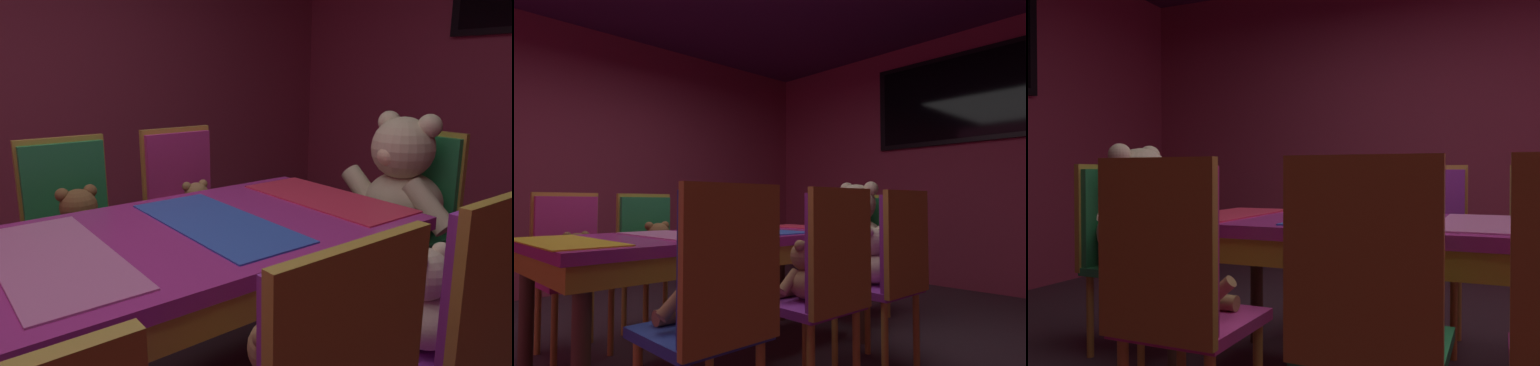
% 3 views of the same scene
% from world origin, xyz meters
% --- Properties ---
extents(wall_right, '(0.12, 6.40, 2.80)m').
position_xyz_m(wall_right, '(2.60, 0.00, 1.40)').
color(wall_right, '#99334C').
rests_on(wall_right, ground_plane).
extents(banquet_table, '(0.90, 2.02, 0.75)m').
position_xyz_m(banquet_table, '(0.00, 0.00, 0.65)').
color(banquet_table, '#B22D8C').
rests_on(banquet_table, ground_plane).
extents(chair_left_1, '(0.42, 0.41, 0.98)m').
position_xyz_m(chair_left_1, '(-0.81, -0.01, 0.60)').
color(chair_left_1, '#268C4C').
rests_on(chair_left_1, ground_plane).
extents(teddy_left_1, '(0.27, 0.35, 0.33)m').
position_xyz_m(teddy_left_1, '(-0.67, -0.01, 0.60)').
color(teddy_left_1, brown).
rests_on(teddy_left_1, chair_left_1).
extents(chair_left_2, '(0.42, 0.41, 0.98)m').
position_xyz_m(chair_left_2, '(-0.83, 0.60, 0.60)').
color(chair_left_2, '#CC338C').
rests_on(chair_left_2, ground_plane).
extents(teddy_left_2, '(0.22, 0.28, 0.26)m').
position_xyz_m(teddy_left_2, '(-0.69, 0.60, 0.57)').
color(teddy_left_2, '#9E7247').
rests_on(teddy_left_2, chair_left_2).
extents(chair_right_1, '(0.42, 0.41, 0.98)m').
position_xyz_m(chair_right_1, '(0.81, 0.03, 0.60)').
color(chair_right_1, purple).
rests_on(chair_right_1, ground_plane).
extents(teddy_right_1, '(0.23, 0.30, 0.29)m').
position_xyz_m(teddy_right_1, '(0.67, 0.03, 0.58)').
color(teddy_right_1, '#9E7247').
rests_on(teddy_right_1, chair_right_1).
extents(chair_right_2, '(0.42, 0.41, 0.98)m').
position_xyz_m(chair_right_2, '(0.81, 0.59, 0.60)').
color(chair_right_2, purple).
rests_on(chair_right_2, ground_plane).
extents(teddy_right_2, '(0.27, 0.35, 0.33)m').
position_xyz_m(teddy_right_2, '(0.66, 0.59, 0.60)').
color(teddy_right_2, beige).
rests_on(teddy_right_2, chair_right_2).
extents(throne_chair, '(0.41, 0.42, 0.98)m').
position_xyz_m(throne_chair, '(0.00, 1.54, 0.60)').
color(throne_chair, '#268C4C').
rests_on(throne_chair, ground_plane).
extents(king_teddy_bear, '(0.67, 0.52, 0.63)m').
position_xyz_m(king_teddy_bear, '(0.00, 1.38, 0.73)').
color(king_teddy_bear, beige).
rests_on(king_teddy_bear, throne_chair).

